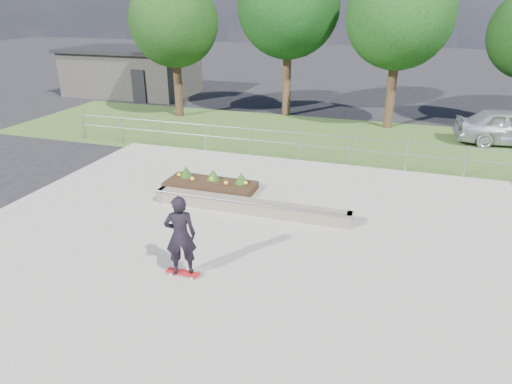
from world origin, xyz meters
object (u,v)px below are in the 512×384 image
at_px(grind_ledge, 250,206).
at_px(planter_bed, 211,183).
at_px(skateboarder, 180,236).
at_px(parked_car, 512,127).

bearing_deg(grind_ledge, planter_bed, 143.11).
relative_size(planter_bed, skateboarder, 1.53).
bearing_deg(grind_ledge, parked_car, 50.60).
height_order(planter_bed, parked_car, parked_car).
height_order(planter_bed, skateboarder, skateboarder).
relative_size(grind_ledge, planter_bed, 2.00).
xyz_separation_m(planter_bed, parked_car, (10.35, 8.99, 0.54)).
height_order(grind_ledge, skateboarder, skateboarder).
bearing_deg(skateboarder, planter_bed, 106.40).
height_order(grind_ledge, planter_bed, planter_bed).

